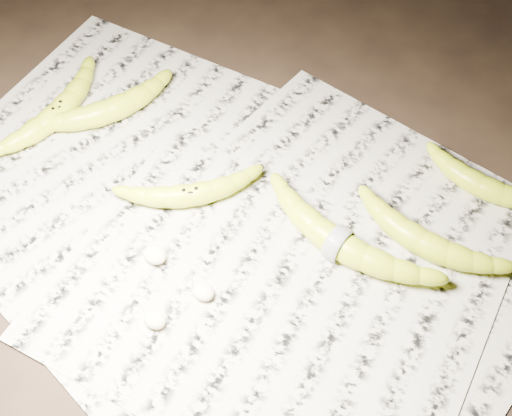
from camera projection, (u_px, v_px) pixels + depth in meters
The scene contains 12 objects.
ground at pixel (231, 238), 1.01m from camera, with size 3.00×3.00×0.00m, color black.
newspaper_patch at pixel (221, 221), 1.02m from camera, with size 0.90×0.70×0.01m, color #B1A997.
banana_left_a at pixel (58, 111), 1.12m from camera, with size 0.22×0.06×0.04m, color #CEDE1B, non-canonical shape.
banana_left_b at pixel (108, 109), 1.12m from camera, with size 0.20×0.06×0.04m, color #CEDE1B, non-canonical shape.
banana_center at pixel (190, 193), 1.02m from camera, with size 0.19×0.06×0.03m, color #CEDE1B, non-canonical shape.
banana_taped at pixel (338, 242), 0.97m from camera, with size 0.25×0.07×0.04m, color #CEDE1B, non-canonical shape.
banana_upper_a at pixel (423, 241), 0.97m from camera, with size 0.20×0.06×0.04m, color #CEDE1B, non-canonical shape.
banana_upper_b at pixel (482, 184), 1.03m from camera, with size 0.17×0.06×0.04m, color #CEDE1B, non-canonical shape.
measuring_tape at pixel (338, 242), 0.97m from camera, with size 0.05×0.05×0.00m, color white.
flesh_chunk_a at pixel (155, 253), 0.97m from camera, with size 0.03×0.03×0.02m, color beige.
flesh_chunk_b at pixel (154, 318), 0.91m from camera, with size 0.03×0.03×0.02m, color beige.
flesh_chunk_c at pixel (203, 290), 0.94m from camera, with size 0.03×0.03×0.02m, color beige.
Camera 1 is at (0.34, -0.45, 0.83)m, focal length 50.00 mm.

